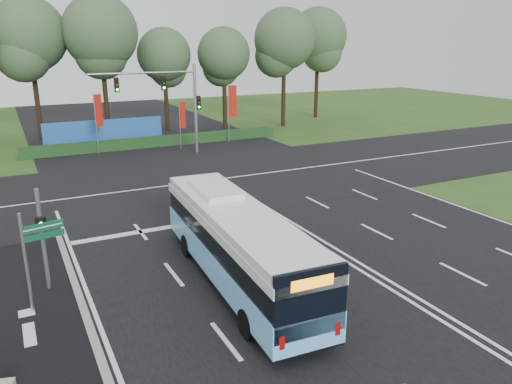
# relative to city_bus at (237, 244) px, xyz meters

# --- Properties ---
(ground) EXTENTS (120.00, 120.00, 0.00)m
(ground) POSITION_rel_city_bus_xyz_m (4.68, 1.71, -1.57)
(ground) COLOR #30501A
(ground) RESTS_ON ground
(road_main) EXTENTS (20.00, 120.00, 0.04)m
(road_main) POSITION_rel_city_bus_xyz_m (4.68, 1.71, -1.55)
(road_main) COLOR black
(road_main) RESTS_ON ground
(road_cross) EXTENTS (120.00, 14.00, 0.05)m
(road_cross) POSITION_rel_city_bus_xyz_m (4.68, 13.71, -1.55)
(road_cross) COLOR black
(road_cross) RESTS_ON ground
(bike_path) EXTENTS (5.00, 18.00, 0.06)m
(bike_path) POSITION_rel_city_bus_xyz_m (-7.82, -1.29, -1.54)
(bike_path) COLOR black
(bike_path) RESTS_ON ground
(kerb_strip) EXTENTS (0.25, 18.00, 0.12)m
(kerb_strip) POSITION_rel_city_bus_xyz_m (-5.42, -1.29, -1.51)
(kerb_strip) COLOR gray
(kerb_strip) RESTS_ON ground
(city_bus) EXTENTS (2.91, 10.97, 3.12)m
(city_bus) POSITION_rel_city_bus_xyz_m (0.00, 0.00, 0.00)
(city_bus) COLOR #6EBFFF
(city_bus) RESTS_ON ground
(pedestrian_signal) EXTENTS (0.36, 0.43, 3.80)m
(pedestrian_signal) POSITION_rel_city_bus_xyz_m (-6.28, 2.62, 0.51)
(pedestrian_signal) COLOR gray
(pedestrian_signal) RESTS_ON ground
(street_sign) EXTENTS (1.33, 0.36, 3.48)m
(street_sign) POSITION_rel_city_bus_xyz_m (-6.61, 1.24, 0.66)
(street_sign) COLOR gray
(street_sign) RESTS_ON ground
(banner_flag_left) EXTENTS (0.66, 0.33, 4.79)m
(banner_flag_left) POSITION_rel_city_bus_xyz_m (-0.28, 25.47, 1.54)
(banner_flag_left) COLOR gray
(banner_flag_left) RESTS_ON ground
(banner_flag_mid) EXTENTS (0.59, 0.16, 4.00)m
(banner_flag_mid) POSITION_rel_city_bus_xyz_m (6.13, 24.00, 1.06)
(banner_flag_mid) COLOR gray
(banner_flag_mid) RESTS_ON ground
(banner_flag_right) EXTENTS (0.71, 0.32, 5.11)m
(banner_flag_right) POSITION_rel_city_bus_xyz_m (11.02, 24.95, 1.74)
(banner_flag_right) COLOR gray
(banner_flag_right) RESTS_ON ground
(traffic_light_gantry) EXTENTS (8.41, 0.28, 7.00)m
(traffic_light_gantry) POSITION_rel_city_bus_xyz_m (4.89, 22.21, 3.09)
(traffic_light_gantry) COLOR gray
(traffic_light_gantry) RESTS_ON ground
(hedge) EXTENTS (22.00, 1.20, 0.80)m
(hedge) POSITION_rel_city_bus_xyz_m (4.68, 26.21, -1.17)
(hedge) COLOR #153A19
(hedge) RESTS_ON ground
(blue_hoarding) EXTENTS (10.00, 0.30, 2.20)m
(blue_hoarding) POSITION_rel_city_bus_xyz_m (0.68, 28.71, -0.47)
(blue_hoarding) COLOR #1E55A7
(blue_hoarding) RESTS_ON ground
(eucalyptus_row) EXTENTS (49.41, 10.22, 12.71)m
(eucalyptus_row) POSITION_rel_city_bus_xyz_m (4.59, 32.65, 7.19)
(eucalyptus_row) COLOR black
(eucalyptus_row) RESTS_ON ground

